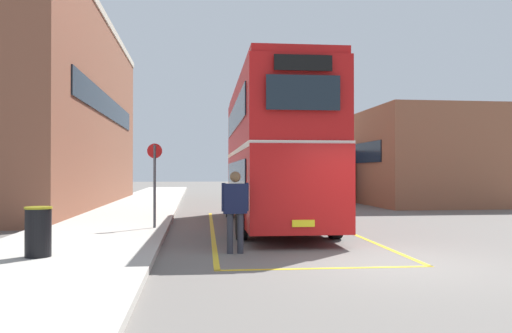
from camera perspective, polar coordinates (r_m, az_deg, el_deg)
ground_plane at (r=24.26m, az=1.90°, el=-4.84°), size 135.60×135.60×0.00m
sidewalk_left at (r=26.51m, az=-12.99°, el=-4.31°), size 4.00×57.60×0.14m
brick_building_left at (r=28.09m, az=-22.94°, el=5.65°), size 6.77×21.24×9.64m
depot_building_right at (r=32.16m, az=16.27°, el=0.82°), size 6.99×14.06×5.14m
double_decker_bus at (r=16.92m, az=1.82°, el=1.83°), size 2.96×10.89×4.75m
single_deck_bus at (r=32.86m, az=6.20°, el=-0.86°), size 3.38×8.26×3.02m
pedestrian_boarding at (r=11.24m, az=-2.35°, el=-4.37°), size 0.60×0.26×1.81m
litter_bin at (r=10.88m, az=-23.21°, el=-6.72°), size 0.52×0.52×0.98m
bus_stop_sign at (r=15.38m, az=-11.29°, el=-1.13°), size 0.44×0.11×2.50m
bay_marking_yellow at (r=15.07m, az=2.90°, el=-7.43°), size 4.44×12.92×0.01m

